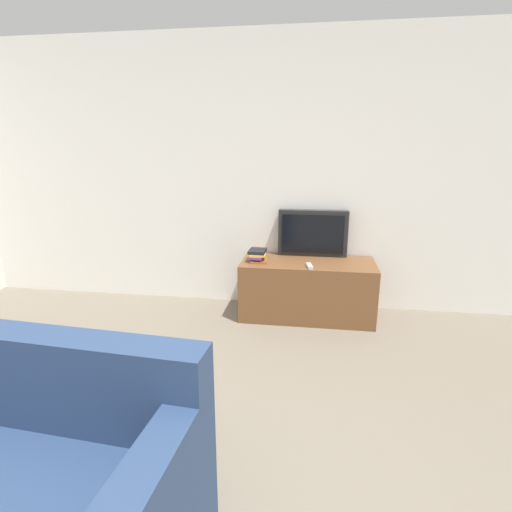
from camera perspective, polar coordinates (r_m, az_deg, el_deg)
The scene contains 5 objects.
wall_back at distance 3.95m, azimuth 1.17°, elevation 11.45°, with size 9.00×0.06×2.60m.
tv_stand at distance 3.81m, azimuth 7.31°, elevation -4.70°, with size 1.23×0.54×0.54m.
television at distance 3.89m, azimuth 8.11°, elevation 3.24°, with size 0.66×0.09×0.45m.
book_stack at distance 3.72m, azimuth 0.23°, elevation 0.11°, with size 0.17×0.23×0.11m.
remote_on_stand at distance 3.56m, azimuth 7.65°, elevation -1.42°, with size 0.07×0.15×0.02m.
Camera 1 is at (0.50, -0.87, 1.57)m, focal length 28.00 mm.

